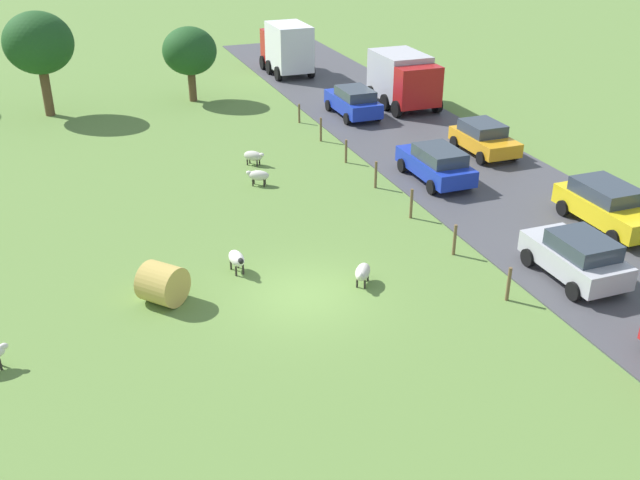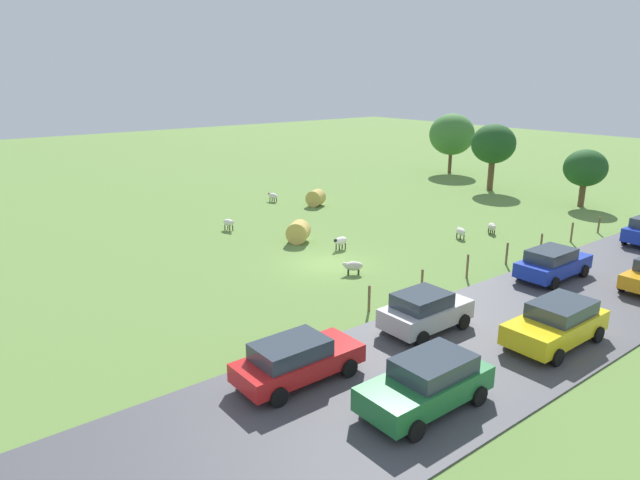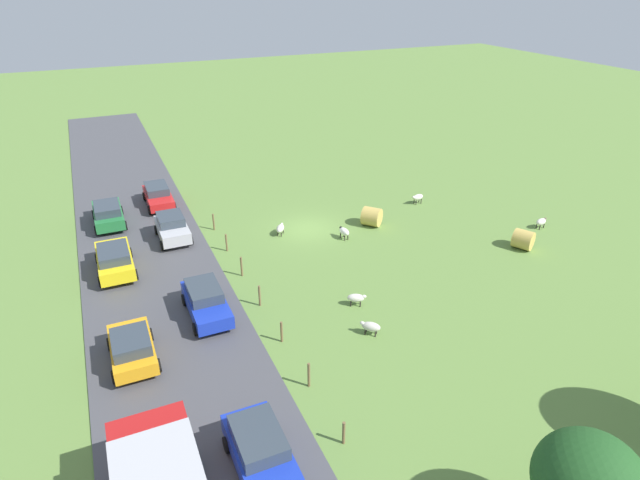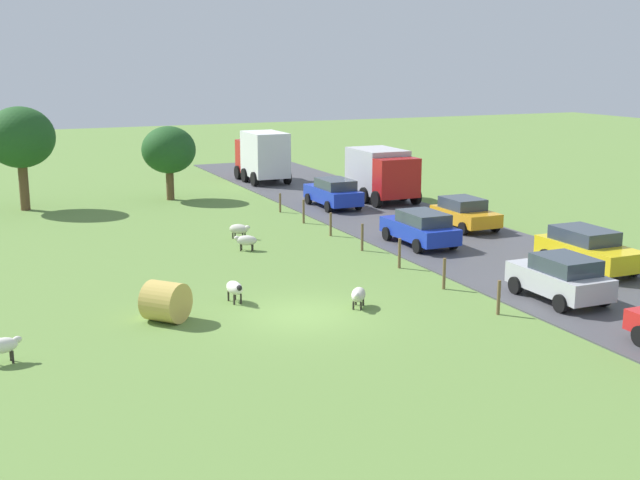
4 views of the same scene
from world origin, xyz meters
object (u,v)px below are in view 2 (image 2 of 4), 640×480
(sheep_3, at_px, (341,241))
(car_1, at_px, (427,382))
(hay_bale_0, at_px, (316,198))
(tree_1, at_px, (452,134))
(car_2, at_px, (553,263))
(tree_0, at_px, (493,144))
(tree_2, at_px, (585,168))
(sheep_0, at_px, (353,266))
(sheep_1, at_px, (461,231))
(sheep_2, at_px, (492,227))
(sheep_4, at_px, (273,196))
(car_5, at_px, (296,359))
(car_6, at_px, (425,311))
(sheep_5, at_px, (229,223))
(hay_bale_1, at_px, (298,232))
(car_0, at_px, (557,323))

(sheep_3, relative_size, car_1, 0.24)
(hay_bale_0, xyz_separation_m, tree_1, (-3.48, 20.71, 3.40))
(sheep_3, bearing_deg, car_2, 25.57)
(tree_0, xyz_separation_m, car_1, (19.80, -31.01, -3.21))
(hay_bale_0, xyz_separation_m, tree_2, (13.21, 16.33, 2.41))
(sheep_0, relative_size, tree_0, 0.18)
(sheep_1, relative_size, tree_2, 0.24)
(sheep_1, xyz_separation_m, tree_1, (-16.57, 19.22, 3.57))
(sheep_2, xyz_separation_m, hay_bale_0, (-13.60, -4.07, 0.18))
(sheep_1, distance_m, sheep_4, 16.79)
(sheep_3, height_order, car_5, car_5)
(sheep_0, height_order, car_1, car_1)
(sheep_2, height_order, car_6, car_6)
(sheep_1, distance_m, hay_bale_0, 13.17)
(sheep_3, relative_size, sheep_5, 1.00)
(hay_bale_0, distance_m, tree_1, 21.27)
(sheep_2, distance_m, car_2, 8.72)
(sheep_0, xyz_separation_m, hay_bale_1, (-6.51, 1.23, 0.21))
(sheep_4, xyz_separation_m, hay_bale_1, (10.74, -5.30, 0.19))
(hay_bale_0, relative_size, hay_bale_1, 0.95)
(sheep_2, height_order, car_5, car_5)
(sheep_2, height_order, tree_0, tree_0)
(hay_bale_0, bearing_deg, sheep_3, -30.72)
(sheep_0, bearing_deg, car_0, 4.29)
(tree_0, height_order, car_5, tree_0)
(tree_2, bearing_deg, sheep_0, -88.46)
(tree_1, bearing_deg, sheep_1, -49.23)
(sheep_2, distance_m, tree_2, 12.53)
(sheep_3, relative_size, tree_2, 0.24)
(tree_0, bearing_deg, car_1, -57.44)
(sheep_0, xyz_separation_m, car_6, (6.91, -2.26, 0.45))
(car_1, bearing_deg, sheep_1, 125.22)
(sheep_1, relative_size, sheep_4, 1.02)
(sheep_1, distance_m, car_5, 20.03)
(sheep_2, bearing_deg, hay_bale_0, -163.34)
(tree_0, bearing_deg, hay_bale_1, -83.62)
(sheep_0, distance_m, sheep_2, 12.42)
(tree_1, bearing_deg, sheep_3, -63.03)
(tree_1, height_order, car_0, tree_1)
(sheep_4, distance_m, car_0, 28.67)
(sheep_5, distance_m, hay_bale_0, 9.35)
(sheep_2, relative_size, hay_bale_0, 0.81)
(car_1, bearing_deg, hay_bale_1, 156.02)
(sheep_5, bearing_deg, car_0, 3.96)
(hay_bale_0, bearing_deg, car_5, -39.35)
(hay_bale_0, xyz_separation_m, car_2, (20.74, -0.93, 0.25))
(sheep_4, bearing_deg, sheep_0, -20.72)
(sheep_2, xyz_separation_m, tree_0, (-8.84, 12.17, 3.66))
(sheep_5, relative_size, car_0, 0.24)
(car_1, xyz_separation_m, car_5, (-3.81, -2.25, -0.06))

